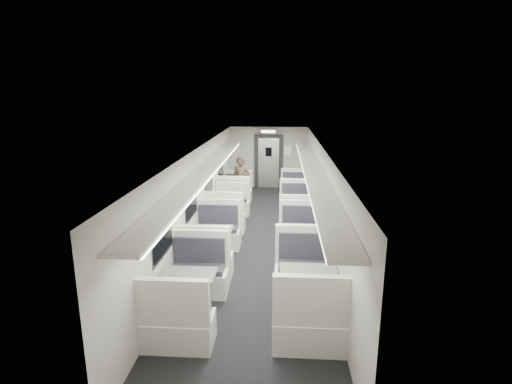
# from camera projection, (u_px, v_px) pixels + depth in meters

# --- Properties ---
(room) EXTENTS (3.24, 12.24, 2.64)m
(room) POSITION_uv_depth(u_px,v_px,m) (260.00, 196.00, 9.84)
(room) COLOR black
(room) RESTS_ON ground
(booth_left_a) EXTENTS (0.97, 1.97, 1.05)m
(booth_left_a) POSITION_uv_depth(u_px,v_px,m) (235.00, 196.00, 13.18)
(booth_left_a) COLOR white
(booth_left_a) RESTS_ON room
(booth_left_b) EXTENTS (1.08, 2.18, 1.17)m
(booth_left_b) POSITION_uv_depth(u_px,v_px,m) (229.00, 209.00, 11.58)
(booth_left_b) COLOR white
(booth_left_b) RESTS_ON room
(booth_left_c) EXTENTS (1.07, 2.18, 1.16)m
(booth_left_c) POSITION_uv_depth(u_px,v_px,m) (213.00, 244.00, 8.94)
(booth_left_c) COLOR white
(booth_left_c) RESTS_ON room
(booth_left_d) EXTENTS (1.09, 2.21, 1.18)m
(booth_left_d) POSITION_uv_depth(u_px,v_px,m) (189.00, 294.00, 6.71)
(booth_left_d) COLOR white
(booth_left_d) RESTS_ON room
(booth_right_a) EXTENTS (1.00, 2.03, 1.09)m
(booth_right_a) POSITION_uv_depth(u_px,v_px,m) (296.00, 195.00, 13.32)
(booth_right_a) COLOR white
(booth_right_a) RESTS_ON room
(booth_right_b) EXTENTS (1.06, 2.14, 1.14)m
(booth_right_b) POSITION_uv_depth(u_px,v_px,m) (298.00, 212.00, 11.35)
(booth_right_b) COLOR white
(booth_right_b) RESTS_ON room
(booth_right_c) EXTENTS (1.01, 2.06, 1.10)m
(booth_right_c) POSITION_uv_depth(u_px,v_px,m) (301.00, 242.00, 9.13)
(booth_right_c) COLOR white
(booth_right_c) RESTS_ON room
(booth_right_d) EXTENTS (1.15, 2.34, 1.25)m
(booth_right_d) POSITION_uv_depth(u_px,v_px,m) (308.00, 293.00, 6.72)
(booth_right_d) COLOR white
(booth_right_d) RESTS_ON room
(passenger) EXTENTS (0.71, 0.54, 1.75)m
(passenger) POSITION_uv_depth(u_px,v_px,m) (241.00, 183.00, 12.79)
(passenger) COLOR black
(passenger) RESTS_ON room
(window_a) EXTENTS (0.02, 1.18, 0.84)m
(window_a) POSITION_uv_depth(u_px,v_px,m) (221.00, 165.00, 13.19)
(window_a) COLOR black
(window_a) RESTS_ON room
(window_b) EXTENTS (0.02, 1.18, 0.84)m
(window_b) POSITION_uv_depth(u_px,v_px,m) (209.00, 179.00, 11.06)
(window_b) COLOR black
(window_b) RESTS_ON room
(window_c) EXTENTS (0.02, 1.18, 0.84)m
(window_c) POSITION_uv_depth(u_px,v_px,m) (191.00, 200.00, 8.93)
(window_c) COLOR black
(window_c) RESTS_ON room
(window_d) EXTENTS (0.02, 1.18, 0.84)m
(window_d) POSITION_uv_depth(u_px,v_px,m) (163.00, 234.00, 6.80)
(window_d) COLOR black
(window_d) RESTS_ON room
(luggage_rack_left) EXTENTS (0.46, 10.40, 0.09)m
(luggage_rack_left) POSITION_uv_depth(u_px,v_px,m) (207.00, 170.00, 9.45)
(luggage_rack_left) COLOR white
(luggage_rack_left) RESTS_ON room
(luggage_rack_right) EXTENTS (0.46, 10.40, 0.09)m
(luggage_rack_right) POSITION_uv_depth(u_px,v_px,m) (313.00, 171.00, 9.30)
(luggage_rack_right) COLOR white
(luggage_rack_right) RESTS_ON room
(vestibule_door) EXTENTS (1.10, 0.13, 2.10)m
(vestibule_door) POSITION_uv_depth(u_px,v_px,m) (269.00, 162.00, 15.62)
(vestibule_door) COLOR black
(vestibule_door) RESTS_ON room
(exit_sign) EXTENTS (0.62, 0.12, 0.16)m
(exit_sign) POSITION_uv_depth(u_px,v_px,m) (268.00, 131.00, 14.85)
(exit_sign) COLOR black
(exit_sign) RESTS_ON room
(wall_notice) EXTENTS (0.32, 0.02, 0.40)m
(wall_notice) POSITION_uv_depth(u_px,v_px,m) (288.00, 151.00, 15.45)
(wall_notice) COLOR silver
(wall_notice) RESTS_ON room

